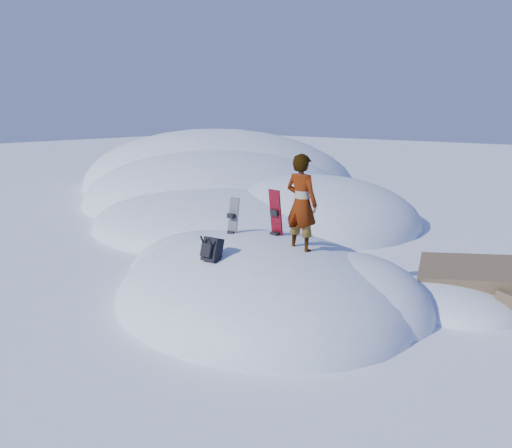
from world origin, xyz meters
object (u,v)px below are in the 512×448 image
Objects in this scene: snowboard_dark at (232,226)px; backpack at (212,250)px; person at (301,203)px; snowboard_red at (276,226)px.

snowboard_dark reaches higher than backpack.
snowboard_dark is at bearing 3.87° from person.
backpack is at bearing 56.51° from person.
snowboard_red is 1.26× the size of snowboard_dark.
snowboard_red is at bearing 80.22° from backpack.
person is at bearing -3.19° from snowboard_dark.
person is at bearing -16.58° from snowboard_red.
snowboard_dark is at bearing -146.88° from snowboard_red.
snowboard_dark is (-0.92, -0.45, -0.06)m from snowboard_red.
person reaches higher than backpack.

